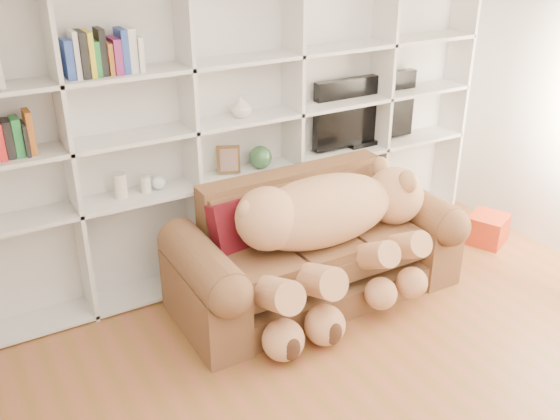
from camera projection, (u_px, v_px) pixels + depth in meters
wall_back at (231, 106)px, 4.90m from camera, size 5.00×0.02×2.70m
bookshelf at (211, 121)px, 4.70m from camera, size 4.43×0.35×2.40m
sofa at (314, 254)px, 4.81m from camera, size 2.20×0.95×0.92m
teddy_bear at (330, 227)px, 4.53m from camera, size 1.75×0.93×1.01m
throw_pillow at (237, 226)px, 4.53m from camera, size 0.43×0.28×0.42m
gift_box at (487, 229)px, 5.65m from camera, size 0.43×0.42×0.26m
tv at (365, 111)px, 5.41m from camera, size 1.03×0.18×0.61m
picture_frame at (228, 160)px, 4.84m from camera, size 0.18×0.09×0.23m
green_vase at (260, 157)px, 4.98m from camera, size 0.18×0.18×0.18m
figurine_tall at (120, 186)px, 4.47m from camera, size 0.12×0.12×0.18m
figurine_short at (146, 184)px, 4.56m from camera, size 0.08×0.08×0.13m
snow_globe at (159, 182)px, 4.61m from camera, size 0.10×0.10×0.10m
shelf_vase at (241, 106)px, 4.72m from camera, size 0.18×0.18×0.17m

